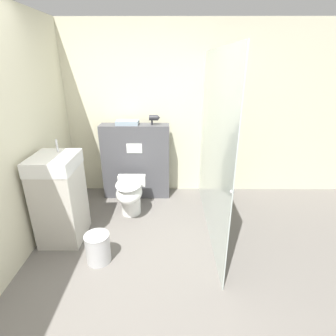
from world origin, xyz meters
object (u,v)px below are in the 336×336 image
toilet (130,194)px  sink_vanity (60,198)px  hair_drier (154,118)px  waste_bin (98,248)px

toilet → sink_vanity: bearing=-144.5°
hair_drier → waste_bin: (-0.52, -1.46, -1.06)m
sink_vanity → hair_drier: bearing=45.8°
sink_vanity → hair_drier: (1.02, 1.05, 0.70)m
sink_vanity → waste_bin: (0.50, -0.41, -0.36)m
toilet → hair_drier: bearing=60.1°
sink_vanity → waste_bin: sink_vanity is taller
sink_vanity → hair_drier: size_ratio=7.58×
toilet → sink_vanity: sink_vanity is taller
waste_bin → toilet: bearing=77.0°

